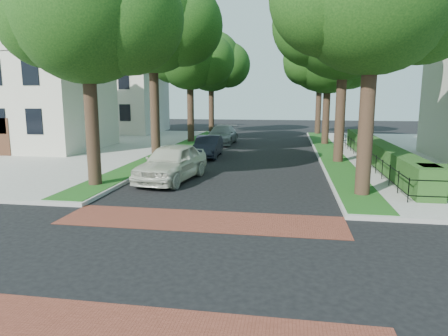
{
  "coord_description": "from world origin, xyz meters",
  "views": [
    {
      "loc": [
        2.67,
        -8.64,
        3.86
      ],
      "look_at": [
        0.63,
        3.82,
        1.6
      ],
      "focal_mm": 32.0,
      "sensor_mm": 36.0,
      "label": 1
    }
  ],
  "objects": [
    {
      "name": "house_left_near",
      "position": [
        -15.49,
        17.99,
        5.04
      ],
      "size": [
        10.0,
        9.0,
        10.14
      ],
      "color": "beige",
      "rests_on": "sidewalk_nw"
    },
    {
      "name": "tree_left_far",
      "position": [
        -5.4,
        24.22,
        7.12
      ],
      "size": [
        7.0,
        6.02,
        9.86
      ],
      "color": "black",
      "rests_on": "sidewalk_nw"
    },
    {
      "name": "parked_car_rear",
      "position": [
        -2.83,
        23.84,
        0.75
      ],
      "size": [
        2.2,
        5.22,
        1.5
      ],
      "primitive_type": "imported",
      "rotation": [
        0.0,
        0.0,
        -0.02
      ],
      "color": "gray",
      "rests_on": "ground"
    },
    {
      "name": "fence_main_road",
      "position": [
        6.9,
        15.0,
        0.6
      ],
      "size": [
        0.06,
        18.0,
        0.9
      ],
      "primitive_type": null,
      "color": "black",
      "rests_on": "sidewalk_ne"
    },
    {
      "name": "sidewalk_nw",
      "position": [
        -19.5,
        19.0,
        0.07
      ],
      "size": [
        30.0,
        30.0,
        0.15
      ],
      "primitive_type": "cube",
      "color": "gray",
      "rests_on": "ground"
    },
    {
      "name": "crosswalk_far",
      "position": [
        0.0,
        3.2,
        0.01
      ],
      "size": [
        9.0,
        2.2,
        0.01
      ],
      "primitive_type": "cube",
      "color": "brown",
      "rests_on": "ground"
    },
    {
      "name": "parked_car_middle",
      "position": [
        -2.51,
        16.54,
        0.69
      ],
      "size": [
        1.6,
        4.22,
        1.37
      ],
      "primitive_type": "imported",
      "rotation": [
        0.0,
        0.0,
        0.04
      ],
      "color": "black",
      "rests_on": "ground"
    },
    {
      "name": "parked_car_front",
      "position": [
        -2.67,
        8.97,
        0.86
      ],
      "size": [
        2.69,
        5.28,
        1.72
      ],
      "primitive_type": "imported",
      "rotation": [
        0.0,
        0.0,
        -0.13
      ],
      "color": "beige",
      "rests_on": "ground"
    },
    {
      "name": "tree_left_mid",
      "position": [
        -5.39,
        15.24,
        8.34
      ],
      "size": [
        8.0,
        6.88,
        11.48
      ],
      "color": "black",
      "rests_on": "sidewalk_nw"
    },
    {
      "name": "grass_strip_nw",
      "position": [
        -5.4,
        19.1,
        0.16
      ],
      "size": [
        1.6,
        29.8,
        0.02
      ],
      "primitive_type": "cube",
      "color": "#194012",
      "rests_on": "sidewalk_nw"
    },
    {
      "name": "hedge_main_road",
      "position": [
        7.7,
        15.0,
        0.75
      ],
      "size": [
        1.0,
        18.0,
        1.2
      ],
      "primitive_type": "cube",
      "color": "#1F4217",
      "rests_on": "sidewalk_ne"
    },
    {
      "name": "ground",
      "position": [
        0.0,
        0.0,
        0.0
      ],
      "size": [
        120.0,
        120.0,
        0.0
      ],
      "primitive_type": "plane",
      "color": "black",
      "rests_on": "ground"
    },
    {
      "name": "tree_left_back",
      "position": [
        -5.4,
        33.24,
        7.41
      ],
      "size": [
        7.75,
        6.66,
        10.44
      ],
      "color": "black",
      "rests_on": "sidewalk_nw"
    },
    {
      "name": "tree_right_far",
      "position": [
        5.6,
        24.22,
        6.91
      ],
      "size": [
        7.25,
        6.23,
        9.74
      ],
      "color": "black",
      "rests_on": "sidewalk_ne"
    },
    {
      "name": "grass_strip_ne",
      "position": [
        5.4,
        19.1,
        0.16
      ],
      "size": [
        1.6,
        29.8,
        0.02
      ],
      "primitive_type": "cube",
      "color": "#194012",
      "rests_on": "sidewalk_ne"
    },
    {
      "name": "house_left_far",
      "position": [
        -15.49,
        31.99,
        5.04
      ],
      "size": [
        10.0,
        9.0,
        10.14
      ],
      "color": "beige",
      "rests_on": "sidewalk_nw"
    },
    {
      "name": "tree_right_mid",
      "position": [
        5.61,
        15.25,
        7.99
      ],
      "size": [
        8.25,
        7.09,
        11.22
      ],
      "color": "black",
      "rests_on": "sidewalk_ne"
    },
    {
      "name": "tree_right_back",
      "position": [
        5.6,
        33.23,
        7.27
      ],
      "size": [
        7.5,
        6.45,
        10.2
      ],
      "color": "black",
      "rests_on": "sidewalk_ne"
    },
    {
      "name": "tree_left_near",
      "position": [
        -5.4,
        7.23,
        7.27
      ],
      "size": [
        7.5,
        6.45,
        10.2
      ],
      "color": "black",
      "rests_on": "sidewalk_nw"
    }
  ]
}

